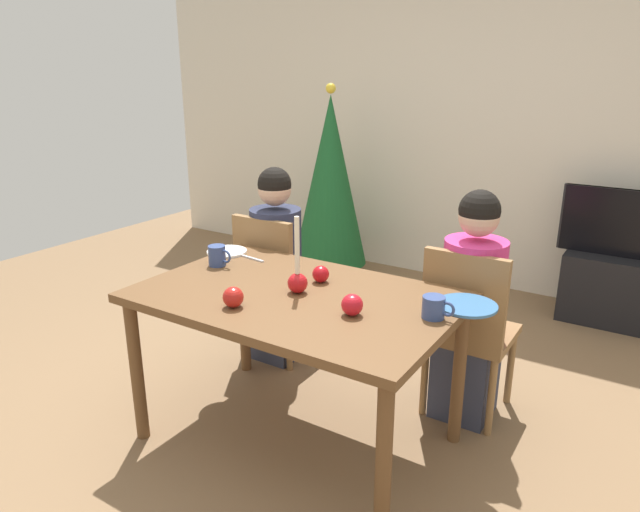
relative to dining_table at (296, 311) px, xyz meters
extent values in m
plane|color=brown|center=(0.00, 0.00, -0.67)|extent=(7.68, 7.68, 0.00)
cube|color=beige|center=(0.00, 2.60, 0.63)|extent=(6.40, 0.10, 2.60)
cube|color=brown|center=(0.00, 0.00, 0.06)|extent=(1.40, 0.90, 0.04)
cylinder|color=brown|center=(-0.64, -0.39, -0.31)|extent=(0.06, 0.06, 0.71)
cylinder|color=brown|center=(0.64, -0.39, -0.31)|extent=(0.06, 0.06, 0.71)
cylinder|color=brown|center=(-0.64, 0.39, -0.31)|extent=(0.06, 0.06, 0.71)
cylinder|color=brown|center=(0.64, 0.39, -0.31)|extent=(0.06, 0.06, 0.71)
cube|color=olive|center=(-0.59, 0.69, -0.24)|extent=(0.40, 0.40, 0.04)
cube|color=olive|center=(-0.59, 0.51, 0.01)|extent=(0.40, 0.04, 0.45)
cylinder|color=olive|center=(-0.42, 0.86, -0.46)|extent=(0.04, 0.04, 0.41)
cylinder|color=olive|center=(-0.76, 0.86, -0.46)|extent=(0.04, 0.04, 0.41)
cylinder|color=olive|center=(-0.42, 0.52, -0.46)|extent=(0.04, 0.04, 0.41)
cylinder|color=olive|center=(-0.76, 0.52, -0.46)|extent=(0.04, 0.04, 0.41)
cube|color=olive|center=(0.60, 0.69, -0.24)|extent=(0.40, 0.40, 0.04)
cube|color=olive|center=(0.60, 0.51, 0.01)|extent=(0.40, 0.04, 0.45)
cylinder|color=olive|center=(0.77, 0.86, -0.46)|extent=(0.04, 0.04, 0.41)
cylinder|color=olive|center=(0.43, 0.86, -0.46)|extent=(0.04, 0.04, 0.41)
cylinder|color=olive|center=(0.77, 0.52, -0.46)|extent=(0.04, 0.04, 0.41)
cylinder|color=olive|center=(0.43, 0.52, -0.46)|extent=(0.04, 0.04, 0.41)
cube|color=#33384C|center=(-0.59, 0.64, -0.44)|extent=(0.28, 0.28, 0.45)
cylinder|color=#282D47|center=(-0.59, 0.64, 0.02)|extent=(0.30, 0.30, 0.48)
sphere|color=tan|center=(-0.59, 0.64, 0.38)|extent=(0.19, 0.19, 0.19)
sphere|color=black|center=(-0.59, 0.64, 0.41)|extent=(0.19, 0.19, 0.19)
cube|color=#33384C|center=(0.60, 0.64, -0.44)|extent=(0.28, 0.28, 0.45)
cylinder|color=#D1337A|center=(0.60, 0.64, 0.02)|extent=(0.30, 0.30, 0.48)
sphere|color=tan|center=(0.60, 0.64, 0.38)|extent=(0.19, 0.19, 0.19)
sphere|color=black|center=(0.60, 0.64, 0.41)|extent=(0.19, 0.19, 0.19)
cube|color=black|center=(1.08, 2.30, -0.43)|extent=(0.64, 0.40, 0.48)
cube|color=black|center=(1.08, 2.30, 0.04)|extent=(0.79, 0.04, 0.46)
cube|color=black|center=(1.08, 2.30, 0.04)|extent=(0.76, 0.05, 0.46)
cylinder|color=brown|center=(-1.04, 2.00, -0.60)|extent=(0.08, 0.08, 0.14)
cone|color=#195628|center=(-1.04, 2.00, 0.16)|extent=(0.61, 0.61, 1.37)
sphere|color=yellow|center=(-1.04, 2.00, 0.89)|extent=(0.08, 0.08, 0.08)
sphere|color=red|center=(0.00, 0.01, 0.13)|extent=(0.09, 0.09, 0.09)
cylinder|color=#EFE5C6|center=(0.00, 0.01, 0.30)|extent=(0.02, 0.02, 0.26)
cylinder|color=white|center=(-0.65, 0.29, 0.09)|extent=(0.22, 0.22, 0.01)
cylinder|color=teal|center=(0.69, 0.26, 0.09)|extent=(0.26, 0.26, 0.01)
cylinder|color=#33477F|center=(-0.55, 0.10, 0.13)|extent=(0.09, 0.09, 0.10)
torus|color=#33477F|center=(-0.50, 0.10, 0.14)|extent=(0.07, 0.01, 0.07)
cylinder|color=#33477F|center=(0.61, 0.08, 0.13)|extent=(0.09, 0.09, 0.09)
torus|color=#33477F|center=(0.67, 0.08, 0.13)|extent=(0.06, 0.01, 0.06)
cube|color=silver|center=(-0.48, 0.28, 0.09)|extent=(0.18, 0.04, 0.01)
sphere|color=red|center=(0.32, -0.07, 0.13)|extent=(0.09, 0.09, 0.09)
sphere|color=#B01D17|center=(-0.13, -0.26, 0.13)|extent=(0.09, 0.09, 0.09)
sphere|color=#B41017|center=(0.02, 0.18, 0.12)|extent=(0.08, 0.08, 0.08)
camera|label=1|loc=(1.36, -1.94, 1.03)|focal=32.24mm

